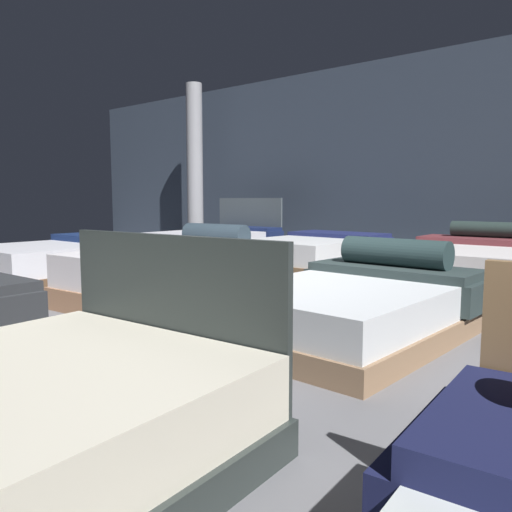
% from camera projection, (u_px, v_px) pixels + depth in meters
% --- Properties ---
extents(ground_plane, '(18.00, 18.00, 0.02)m').
position_uv_depth(ground_plane, '(234.00, 321.00, 4.53)').
color(ground_plane, slate).
extents(showroom_back_wall, '(18.00, 0.06, 3.50)m').
position_uv_depth(showroom_back_wall, '(440.00, 158.00, 8.28)').
color(showroom_back_wall, '#333D4C').
rests_on(showroom_back_wall, ground_plane).
extents(bed_4, '(1.69, 2.11, 0.57)m').
position_uv_depth(bed_4, '(66.00, 261.00, 6.76)').
color(bed_4, brown).
rests_on(bed_4, ground_plane).
extents(bed_5, '(1.59, 2.08, 0.80)m').
position_uv_depth(bed_5, '(172.00, 275.00, 5.35)').
color(bed_5, '#986C4D').
rests_on(bed_5, ground_plane).
extents(bed_6, '(1.60, 2.16, 0.74)m').
position_uv_depth(bed_6, '(355.00, 306.00, 4.00)').
color(bed_6, '#906F51').
rests_on(bed_6, ground_plane).
extents(bed_8, '(1.67, 2.20, 1.10)m').
position_uv_depth(bed_8, '(214.00, 245.00, 8.96)').
color(bed_8, '#4B5559').
rests_on(bed_8, ground_plane).
extents(bed_9, '(1.60, 2.13, 0.56)m').
position_uv_depth(bed_9, '(316.00, 255.00, 7.50)').
color(bed_9, brown).
rests_on(bed_9, ground_plane).
extents(bed_10, '(1.69, 2.10, 0.79)m').
position_uv_depth(bed_10, '(467.00, 266.00, 6.14)').
color(bed_10, '#4F5853').
rests_on(bed_10, ground_plane).
extents(support_pillar, '(0.34, 0.34, 3.50)m').
position_uv_depth(support_pillar, '(195.00, 168.00, 10.77)').
color(support_pillar, '#99999E').
rests_on(support_pillar, ground_plane).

